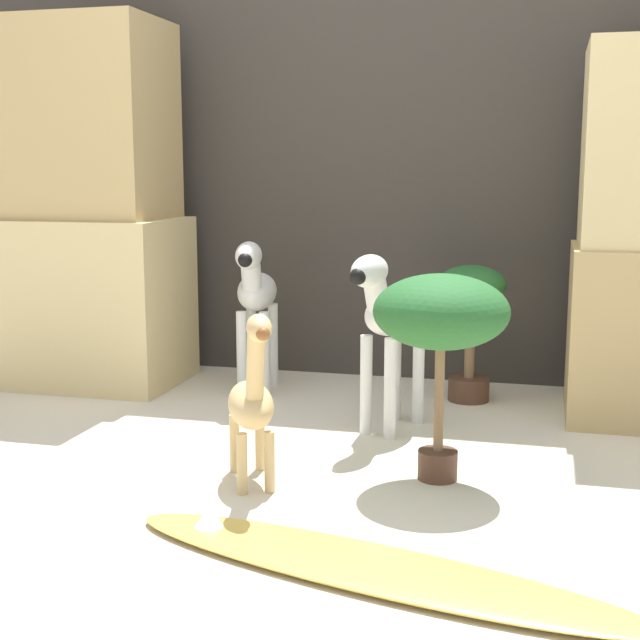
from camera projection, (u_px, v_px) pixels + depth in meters
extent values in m
plane|color=beige|center=(269.00, 507.00, 2.55)|extent=(14.00, 14.00, 0.00)
cube|color=#38332D|center=(383.00, 136.00, 4.01)|extent=(6.40, 0.08, 2.20)
cube|color=#DBC184|center=(96.00, 301.00, 3.99)|extent=(0.75, 0.57, 0.74)
cube|color=tan|center=(88.00, 121.00, 3.85)|extent=(0.66, 0.50, 0.84)
cylinder|color=silver|center=(390.00, 389.00, 3.17)|extent=(0.04, 0.04, 0.37)
cylinder|color=silver|center=(366.00, 385.00, 3.22)|extent=(0.04, 0.04, 0.37)
cylinder|color=silver|center=(418.00, 376.00, 3.37)|extent=(0.04, 0.04, 0.37)
cylinder|color=silver|center=(395.00, 373.00, 3.42)|extent=(0.04, 0.04, 0.37)
ellipsoid|color=silver|center=(394.00, 313.00, 3.25)|extent=(0.25, 0.37, 0.16)
cylinder|color=silver|center=(376.00, 289.00, 3.11)|extent=(0.12, 0.14, 0.17)
ellipsoid|color=silver|center=(370.00, 271.00, 3.06)|extent=(0.16, 0.21, 0.12)
sphere|color=black|center=(358.00, 276.00, 2.99)|extent=(0.06, 0.06, 0.06)
cube|color=black|center=(376.00, 287.00, 3.11)|extent=(0.04, 0.07, 0.14)
cylinder|color=silver|center=(265.00, 355.00, 3.74)|extent=(0.04, 0.04, 0.37)
cylinder|color=silver|center=(242.00, 354.00, 3.75)|extent=(0.04, 0.04, 0.37)
cylinder|color=silver|center=(273.00, 344.00, 3.97)|extent=(0.04, 0.04, 0.37)
cylinder|color=silver|center=(252.00, 344.00, 3.98)|extent=(0.04, 0.04, 0.37)
ellipsoid|color=silver|center=(257.00, 291.00, 3.82)|extent=(0.21, 0.35, 0.16)
cylinder|color=silver|center=(251.00, 271.00, 3.66)|extent=(0.10, 0.14, 0.17)
ellipsoid|color=silver|center=(249.00, 256.00, 3.60)|extent=(0.13, 0.21, 0.12)
sphere|color=black|center=(245.00, 260.00, 3.52)|extent=(0.06, 0.06, 0.06)
cube|color=black|center=(251.00, 269.00, 3.66)|extent=(0.03, 0.07, 0.14)
cylinder|color=tan|center=(270.00, 462.00, 2.65)|extent=(0.03, 0.03, 0.19)
cylinder|color=tan|center=(242.00, 464.00, 2.64)|extent=(0.03, 0.03, 0.19)
cylinder|color=tan|center=(260.00, 442.00, 2.85)|extent=(0.03, 0.03, 0.19)
cylinder|color=tan|center=(234.00, 443.00, 2.84)|extent=(0.03, 0.03, 0.19)
ellipsoid|color=tan|center=(251.00, 405.00, 2.72)|extent=(0.25, 0.32, 0.14)
cylinder|color=tan|center=(256.00, 364.00, 2.57)|extent=(0.11, 0.14, 0.27)
ellipsoid|color=tan|center=(259.00, 328.00, 2.47)|extent=(0.12, 0.15, 0.08)
sphere|color=brown|center=(262.00, 334.00, 2.42)|extent=(0.04, 0.04, 0.04)
cylinder|color=#513323|center=(438.00, 465.00, 2.77)|extent=(0.12, 0.12, 0.09)
cylinder|color=brown|center=(439.00, 400.00, 2.74)|extent=(0.03, 0.03, 0.32)
ellipsoid|color=#235B28|center=(441.00, 311.00, 2.69)|extent=(0.41, 0.41, 0.23)
cylinder|color=#513323|center=(469.00, 389.00, 3.71)|extent=(0.17, 0.17, 0.10)
cylinder|color=brown|center=(470.00, 340.00, 3.68)|extent=(0.04, 0.04, 0.31)
ellipsoid|color=#235B28|center=(472.00, 284.00, 3.64)|extent=(0.28, 0.28, 0.16)
ellipsoid|color=gold|center=(373.00, 568.00, 2.13)|extent=(1.38, 0.58, 0.03)
cone|color=white|center=(209.00, 517.00, 2.34)|extent=(0.09, 0.09, 0.05)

